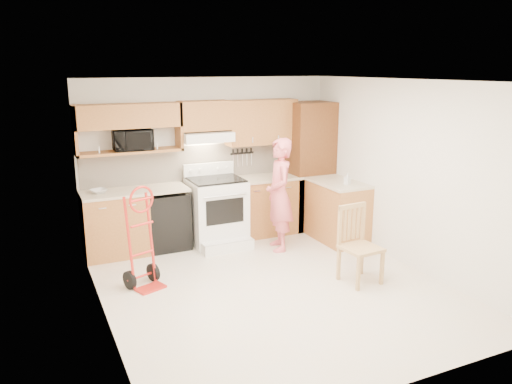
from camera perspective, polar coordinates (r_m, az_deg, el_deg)
floor at (r=6.38m, az=1.93°, el=-10.71°), size 4.00×4.50×0.02m
ceiling at (r=5.80m, az=2.14°, el=12.53°), size 4.00×4.50×0.02m
wall_back at (r=8.00m, az=-5.34°, el=3.80°), size 4.00×0.02×2.50m
wall_front at (r=4.17m, az=16.34°, el=-6.32°), size 4.00×0.02×2.50m
wall_left at (r=5.39m, az=-17.40°, el=-1.80°), size 0.02×4.50×2.50m
wall_right at (r=7.09m, az=16.67°, el=1.95°), size 0.02×4.50×2.50m
backsplash at (r=7.99m, az=-5.27°, el=3.42°), size 3.92×0.03×0.55m
lower_cab_left at (r=7.53m, az=-15.58°, el=-3.59°), size 0.90×0.60×0.90m
dishwasher at (r=7.68m, az=-10.05°, el=-3.13°), size 0.60×0.60×0.85m
lower_cab_right at (r=8.22m, az=0.98°, el=-1.60°), size 1.14×0.60×0.90m
countertop_left at (r=7.45m, az=-13.54°, el=0.12°), size 1.50×0.63×0.04m
countertop_right at (r=8.10m, az=0.99°, el=1.61°), size 1.14×0.63×0.04m
cab_return_right at (r=7.97m, az=9.15°, el=-2.26°), size 0.60×1.00×0.90m
countertop_return at (r=7.86m, az=9.28°, el=1.03°), size 0.63×1.00×0.04m
pantry_tall at (r=8.46m, az=6.00°, el=2.96°), size 0.70×0.60×2.10m
upper_cab_left at (r=7.41m, az=-14.23°, el=8.33°), size 1.50×0.33×0.34m
upper_shelf_mw at (r=7.48m, az=-14.00°, el=4.44°), size 1.50×0.33×0.04m
upper_cab_center at (r=7.71m, az=-5.86°, el=8.58°), size 0.76×0.33×0.44m
upper_cab_right at (r=8.08m, az=0.59°, el=7.90°), size 1.14×0.33×0.70m
range_hood at (r=7.68m, az=-5.64°, el=6.24°), size 0.76×0.46×0.14m
knife_strip at (r=8.15m, az=-1.56°, el=3.97°), size 0.40×0.05×0.29m
microwave at (r=7.46m, az=-13.75°, el=5.75°), size 0.55×0.38×0.30m
range at (r=7.68m, az=-4.31°, el=-1.59°), size 0.81×1.07×1.20m
person at (r=7.39m, az=2.65°, el=-0.32°), size 0.52×0.68×1.66m
hand_truck at (r=6.30m, az=-12.53°, el=-5.59°), size 0.57×0.55×1.16m
dining_chair at (r=6.46m, az=11.77°, el=-5.91°), size 0.48×0.51×0.98m
soap_bottle at (r=7.65m, az=10.26°, el=1.46°), size 0.10×0.10×0.17m
bowl at (r=7.37m, az=-17.31°, el=0.09°), size 0.28×0.28×0.06m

